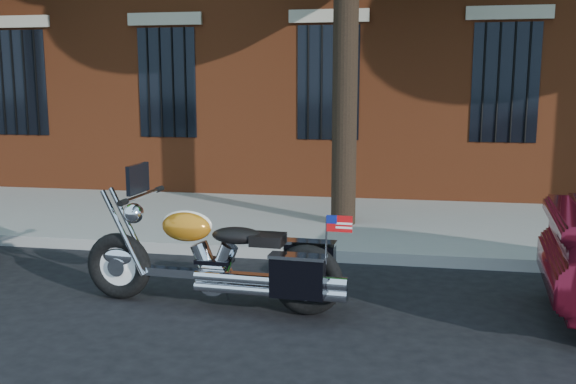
# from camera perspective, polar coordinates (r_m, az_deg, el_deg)

# --- Properties ---
(ground) EXTENTS (120.00, 120.00, 0.00)m
(ground) POSITION_cam_1_polar(r_m,az_deg,el_deg) (6.88, -1.69, -8.99)
(ground) COLOR black
(ground) RESTS_ON ground
(curb) EXTENTS (40.00, 0.16, 0.15)m
(curb) POSITION_cam_1_polar(r_m,az_deg,el_deg) (8.15, 0.34, -5.44)
(curb) COLOR gray
(curb) RESTS_ON ground
(sidewalk) EXTENTS (40.00, 3.60, 0.15)m
(sidewalk) POSITION_cam_1_polar(r_m,az_deg,el_deg) (9.96, 2.24, -2.67)
(sidewalk) COLOR gray
(sidewalk) RESTS_ON ground
(motorcycle) EXTENTS (2.77, 0.87, 1.41)m
(motorcycle) POSITION_cam_1_polar(r_m,az_deg,el_deg) (6.34, -5.82, -6.19)
(motorcycle) COLOR black
(motorcycle) RESTS_ON ground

